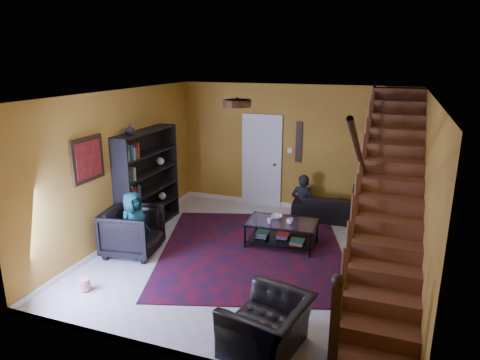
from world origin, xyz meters
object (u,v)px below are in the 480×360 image
Objects in this scene: armchair_left at (132,231)px; coffee_table at (282,232)px; sofa at (337,208)px; armchair_right at (267,325)px; bookshelf at (148,182)px.

coffee_table is (2.39, 1.20, -0.14)m from armchair_left.
sofa is at bearing 64.71° from coffee_table.
bookshelf is at bearing -118.64° from armchair_right.
sofa is 4.28m from armchair_left.
armchair_left is 0.71× the size of coffee_table.
coffee_table is at bearing -72.25° from armchair_left.
armchair_left reaches higher than coffee_table.
armchair_left is 3.41m from armchair_right.
armchair_right is (3.32, -2.85, -0.64)m from bookshelf.
sofa is at bearing -170.65° from armchair_right.
bookshelf is at bearing -179.21° from coffee_table.
sofa is at bearing 25.72° from bookshelf.
bookshelf is 2.00× the size of armchair_right.
armchair_right reaches higher than sofa.
armchair_right is (-0.21, -4.55, 0.05)m from sofa.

